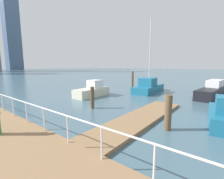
# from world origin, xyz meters

# --- Properties ---
(ground_plane) EXTENTS (300.00, 300.00, 0.00)m
(ground_plane) POSITION_xyz_m (0.00, 20.00, 0.00)
(ground_plane) COLOR #476675
(floating_dock) EXTENTS (10.08, 2.00, 0.18)m
(floating_dock) POSITION_xyz_m (1.54, 11.31, 0.09)
(floating_dock) COLOR #93704C
(floating_dock) RESTS_ON ground_plane
(boardwalk_railing) EXTENTS (0.06, 27.67, 1.08)m
(boardwalk_railing) POSITION_xyz_m (-3.15, 10.00, 1.24)
(boardwalk_railing) COLOR white
(boardwalk_railing) RESTS_ON boardwalk
(dock_piling_0) EXTENTS (0.28, 0.28, 2.54)m
(dock_piling_0) POSITION_xyz_m (10.90, 17.29, 1.27)
(dock_piling_0) COLOR brown
(dock_piling_0) RESTS_ON ground_plane
(dock_piling_1) EXTENTS (0.30, 0.30, 1.70)m
(dock_piling_1) POSITION_xyz_m (1.87, 15.48, 0.85)
(dock_piling_1) COLOR brown
(dock_piling_1) RESTS_ON ground_plane
(dock_piling_4) EXTENTS (0.35, 0.35, 1.85)m
(dock_piling_4) POSITION_xyz_m (1.31, 9.45, 0.92)
(dock_piling_4) COLOR brown
(dock_piling_4) RESTS_ON ground_plane
(moored_boat_0) EXTENTS (5.93, 2.44, 8.79)m
(moored_boat_0) POSITION_xyz_m (11.46, 15.31, 0.67)
(moored_boat_0) COLOR #1E6B8C
(moored_boat_0) RESTS_ON ground_plane
(moored_boat_2) EXTENTS (7.61, 2.38, 1.73)m
(moored_boat_2) POSITION_xyz_m (13.28, 8.68, 0.66)
(moored_boat_2) COLOR black
(moored_boat_2) RESTS_ON ground_plane
(moored_boat_3) EXTENTS (4.15, 1.59, 1.73)m
(moored_boat_3) POSITION_xyz_m (5.31, 18.95, 0.62)
(moored_boat_3) COLOR beige
(moored_boat_3) RESTS_ON ground_plane
(skyline_tower_4) EXTENTS (10.40, 7.41, 64.00)m
(skyline_tower_4) POSITION_xyz_m (41.67, 137.07, 32.00)
(skyline_tower_4) COLOR slate
(skyline_tower_4) RESTS_ON ground_plane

